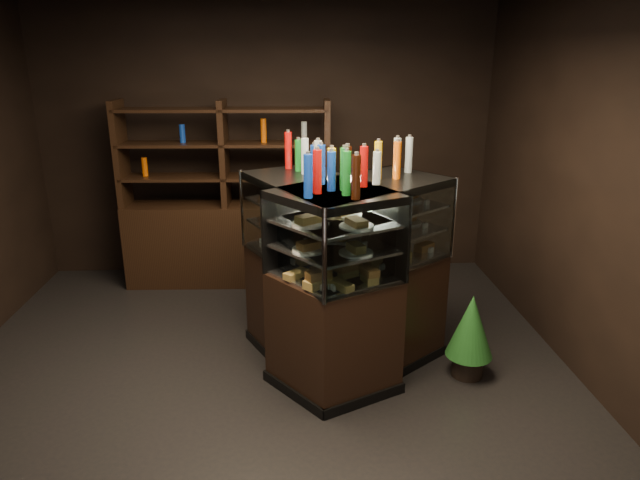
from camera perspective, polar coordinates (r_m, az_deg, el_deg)
The scene contains 7 objects.
ground at distance 4.65m, azimuth -5.75°, elevation -13.77°, with size 5.00×5.00×0.00m, color black.
room_shell at distance 3.98m, azimuth -6.65°, elevation 10.68°, with size 5.02×5.02×3.01m.
display_case at distance 4.59m, azimuth 1.89°, elevation -6.82°, with size 1.73×1.58×1.54m.
food_display at distance 4.35m, azimuth 1.98°, elevation 1.04°, with size 1.27×1.24×0.47m.
bottles_top at distance 4.23m, azimuth 2.06°, elevation 7.60°, with size 1.10×1.09×0.30m.
potted_conifer at distance 4.62m, azimuth 14.87°, elevation -8.18°, with size 0.37×0.37×0.78m.
back_shelving at distance 6.30m, azimuth -9.17°, elevation 0.99°, with size 2.22×0.50×2.00m.
Camera 1 is at (0.23, -3.94, 2.46)m, focal length 32.00 mm.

